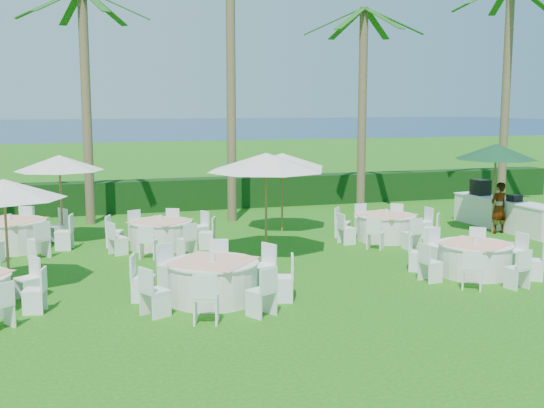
{
  "coord_description": "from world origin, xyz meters",
  "views": [
    {
      "loc": [
        -3.83,
        -14.24,
        4.13
      ],
      "look_at": [
        1.76,
        3.99,
        1.3
      ],
      "focal_mm": 45.0,
      "sensor_mm": 36.0,
      "label": 1
    }
  ],
  "objects_px": {
    "banquet_table_f": "(386,227)",
    "umbrella_c": "(59,163)",
    "umbrella_b": "(266,162)",
    "umbrella_green": "(496,152)",
    "staff_person": "(499,208)",
    "banquet_table_e": "(161,234)",
    "buffet_table": "(504,213)",
    "umbrella_a": "(4,189)",
    "banquet_table_d": "(10,234)",
    "umbrella_d": "(282,160)",
    "banquet_table_b": "(213,280)",
    "banquet_table_c": "(475,258)"
  },
  "relations": [
    {
      "from": "banquet_table_b",
      "to": "buffet_table",
      "type": "height_order",
      "value": "buffet_table"
    },
    {
      "from": "umbrella_c",
      "to": "umbrella_d",
      "type": "xyz_separation_m",
      "value": [
        6.83,
        -0.18,
        -0.07
      ]
    },
    {
      "from": "umbrella_green",
      "to": "staff_person",
      "type": "xyz_separation_m",
      "value": [
        0.17,
        -0.04,
        -1.79
      ]
    },
    {
      "from": "umbrella_a",
      "to": "umbrella_c",
      "type": "distance_m",
      "value": 5.27
    },
    {
      "from": "banquet_table_b",
      "to": "umbrella_d",
      "type": "bearing_deg",
      "value": 61.61
    },
    {
      "from": "umbrella_a",
      "to": "umbrella_b",
      "type": "relative_size",
      "value": 0.83
    },
    {
      "from": "banquet_table_d",
      "to": "umbrella_b",
      "type": "xyz_separation_m",
      "value": [
        6.67,
        -2.93,
        2.12
      ]
    },
    {
      "from": "umbrella_a",
      "to": "banquet_table_e",
      "type": "bearing_deg",
      "value": 42.71
    },
    {
      "from": "banquet_table_e",
      "to": "umbrella_green",
      "type": "distance_m",
      "value": 10.73
    },
    {
      "from": "banquet_table_d",
      "to": "banquet_table_e",
      "type": "bearing_deg",
      "value": -12.54
    },
    {
      "from": "umbrella_a",
      "to": "umbrella_d",
      "type": "distance_m",
      "value": 9.4
    },
    {
      "from": "umbrella_d",
      "to": "umbrella_c",
      "type": "bearing_deg",
      "value": 178.51
    },
    {
      "from": "banquet_table_c",
      "to": "umbrella_b",
      "type": "height_order",
      "value": "umbrella_b"
    },
    {
      "from": "umbrella_d",
      "to": "staff_person",
      "type": "relative_size",
      "value": 1.69
    },
    {
      "from": "banquet_table_f",
      "to": "banquet_table_e",
      "type": "bearing_deg",
      "value": 172.33
    },
    {
      "from": "banquet_table_f",
      "to": "umbrella_a",
      "type": "xyz_separation_m",
      "value": [
        -10.55,
        -2.65,
        1.86
      ]
    },
    {
      "from": "banquet_table_c",
      "to": "umbrella_green",
      "type": "relative_size",
      "value": 1.1
    },
    {
      "from": "banquet_table_e",
      "to": "staff_person",
      "type": "bearing_deg",
      "value": -5.05
    },
    {
      "from": "umbrella_a",
      "to": "umbrella_b",
      "type": "xyz_separation_m",
      "value": [
        6.42,
        1.54,
        0.3
      ]
    },
    {
      "from": "staff_person",
      "to": "banquet_table_e",
      "type": "bearing_deg",
      "value": -14.55
    },
    {
      "from": "umbrella_b",
      "to": "umbrella_c",
      "type": "xyz_separation_m",
      "value": [
        -5.27,
        3.6,
        -0.19
      ]
    },
    {
      "from": "banquet_table_e",
      "to": "umbrella_green",
      "type": "height_order",
      "value": "umbrella_green"
    },
    {
      "from": "banquet_table_b",
      "to": "banquet_table_c",
      "type": "relative_size",
      "value": 1.07
    },
    {
      "from": "banquet_table_f",
      "to": "umbrella_b",
      "type": "bearing_deg",
      "value": -164.91
    },
    {
      "from": "umbrella_c",
      "to": "staff_person",
      "type": "height_order",
      "value": "umbrella_c"
    },
    {
      "from": "banquet_table_b",
      "to": "umbrella_d",
      "type": "xyz_separation_m",
      "value": [
        3.81,
        7.06,
        1.87
      ]
    },
    {
      "from": "banquet_table_e",
      "to": "banquet_table_f",
      "type": "height_order",
      "value": "banquet_table_f"
    },
    {
      "from": "umbrella_a",
      "to": "umbrella_d",
      "type": "relative_size",
      "value": 0.96
    },
    {
      "from": "banquet_table_f",
      "to": "umbrella_c",
      "type": "distance_m",
      "value": 9.92
    },
    {
      "from": "banquet_table_d",
      "to": "banquet_table_c",
      "type": "bearing_deg",
      "value": -29.89
    },
    {
      "from": "banquet_table_f",
      "to": "umbrella_a",
      "type": "height_order",
      "value": "umbrella_a"
    },
    {
      "from": "banquet_table_e",
      "to": "banquet_table_f",
      "type": "relative_size",
      "value": 0.97
    },
    {
      "from": "banquet_table_f",
      "to": "banquet_table_d",
      "type": "bearing_deg",
      "value": 170.46
    },
    {
      "from": "umbrella_b",
      "to": "umbrella_c",
      "type": "height_order",
      "value": "umbrella_b"
    },
    {
      "from": "umbrella_b",
      "to": "banquet_table_f",
      "type": "bearing_deg",
      "value": 15.09
    },
    {
      "from": "banquet_table_b",
      "to": "banquet_table_d",
      "type": "xyz_separation_m",
      "value": [
        -4.42,
        6.56,
        0.01
      ]
    },
    {
      "from": "umbrella_a",
      "to": "buffet_table",
      "type": "relative_size",
      "value": 0.61
    },
    {
      "from": "banquet_table_c",
      "to": "umbrella_d",
      "type": "xyz_separation_m",
      "value": [
        -2.71,
        6.79,
        1.91
      ]
    },
    {
      "from": "banquet_table_d",
      "to": "banquet_table_f",
      "type": "distance_m",
      "value": 10.96
    },
    {
      "from": "banquet_table_e",
      "to": "banquet_table_b",
      "type": "bearing_deg",
      "value": -86.85
    },
    {
      "from": "banquet_table_f",
      "to": "staff_person",
      "type": "relative_size",
      "value": 1.93
    },
    {
      "from": "banquet_table_b",
      "to": "umbrella_b",
      "type": "distance_m",
      "value": 4.77
    },
    {
      "from": "umbrella_a",
      "to": "staff_person",
      "type": "relative_size",
      "value": 1.61
    },
    {
      "from": "umbrella_a",
      "to": "banquet_table_d",
      "type": "bearing_deg",
      "value": 93.3
    },
    {
      "from": "banquet_table_e",
      "to": "buffet_table",
      "type": "bearing_deg",
      "value": -1.83
    },
    {
      "from": "banquet_table_f",
      "to": "umbrella_a",
      "type": "bearing_deg",
      "value": -165.87
    },
    {
      "from": "buffet_table",
      "to": "staff_person",
      "type": "xyz_separation_m",
      "value": [
        -0.62,
        -0.58,
        0.29
      ]
    },
    {
      "from": "banquet_table_d",
      "to": "umbrella_d",
      "type": "xyz_separation_m",
      "value": [
        8.24,
        0.5,
        1.86
      ]
    },
    {
      "from": "umbrella_b",
      "to": "umbrella_d",
      "type": "height_order",
      "value": "umbrella_b"
    },
    {
      "from": "umbrella_b",
      "to": "umbrella_c",
      "type": "relative_size",
      "value": 1.22
    }
  ]
}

